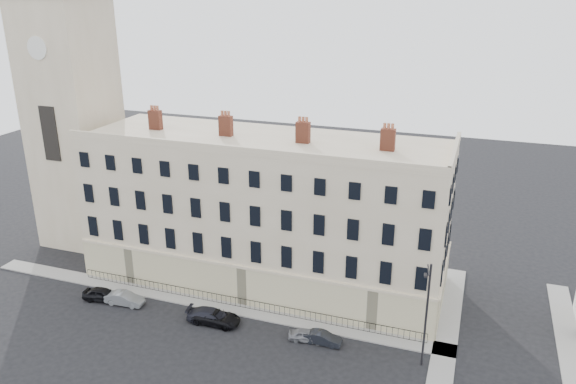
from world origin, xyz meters
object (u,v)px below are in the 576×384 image
streetlamp (426,312)px  car_c (211,316)px  car_b (125,299)px  car_f (323,338)px  car_a (103,294)px  car_d (217,318)px  car_e (307,335)px

streetlamp → car_c: bearing=171.6°
car_b → car_f: car_b is taller
car_a → car_b: (2.44, 0.11, -0.04)m
car_b → car_c: size_ratio=0.84×
streetlamp → car_f: bearing=169.9°
car_d → car_c: bearing=84.5°
car_b → car_e: car_b is taller
car_d → car_e: bearing=-89.1°
car_a → car_f: (22.22, 0.37, -0.12)m
streetlamp → car_e: bearing=170.5°
car_c → car_e: 9.10m
car_d → streetlamp: bearing=-90.5°
car_a → car_e: bearing=-95.9°
car_a → car_c: 11.72m
car_e → car_f: size_ratio=0.96×
car_b → car_a: bearing=88.3°
car_b → car_e: size_ratio=1.20×
car_a → car_f: size_ratio=1.18×
car_f → car_d: bearing=91.1°
car_f → car_e: bearing=91.7°
car_a → car_b: size_ratio=1.03×
car_e → streetlamp: 10.79m
car_e → car_f: 1.41m
car_a → car_e: size_ratio=1.23×
car_d → car_f: (9.97, 0.27, -0.07)m
car_a → streetlamp: bearing=-96.6°
streetlamp → car_a: bearing=171.9°
car_d → streetlamp: (18.34, 0.01, 4.46)m
car_e → car_a: bearing=81.9°
car_b → car_c: car_c is taller
car_e → streetlamp: bearing=-100.1°
car_d → streetlamp: 18.88m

